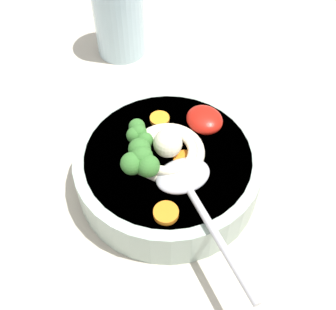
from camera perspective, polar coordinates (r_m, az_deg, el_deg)
name	(u,v)px	position (r cm, az deg, el deg)	size (l,w,h in cm)	color
table_slab	(144,188)	(54.77, -3.10, -4.30)	(101.18, 101.18, 3.21)	#BCB29E
soup_bowl	(168,169)	(50.89, 0.00, -1.83)	(21.49, 21.49, 5.43)	#9EB2A3
noodle_pile	(168,150)	(47.80, -0.03, 0.68)	(9.11, 8.93, 3.66)	beige
soup_spoon	(189,185)	(45.45, 2.75, -4.00)	(17.53, 6.69, 1.60)	#B7B7BC
chili_sauce_dollop	(205,120)	(51.12, 4.81, 4.64)	(4.53, 4.08, 2.04)	#B2190F
broccoli_floret_beside_noodles	(140,159)	(45.55, -3.63, -0.54)	(4.77, 4.11, 3.77)	#7A9E60
broccoli_floret_near_spoon	(138,134)	(48.53, -4.01, 2.79)	(3.66, 3.15, 2.90)	#7A9E60
carrot_slice_beside_chili	(166,213)	(44.19, -0.27, -7.60)	(2.60, 2.60, 0.62)	orange
carrot_slice_extra_b	(160,119)	(52.08, -1.11, 4.75)	(2.35, 2.35, 0.50)	orange
carrot_slice_front	(186,161)	(47.83, 2.33, -0.85)	(2.76, 2.76, 0.72)	orange
drinking_glass	(119,14)	(67.52, -6.47, 17.84)	(7.47, 7.47, 12.87)	silver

